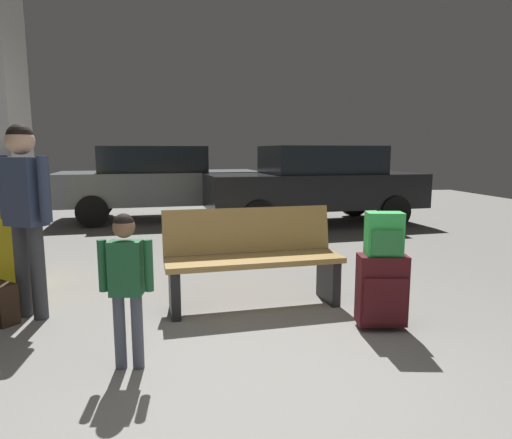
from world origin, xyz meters
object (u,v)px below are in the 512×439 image
adult (25,201)px  backpack_dark_floor (0,304)px  parked_car_far (159,181)px  bench (253,258)px  parked_car_near (314,183)px  child (126,275)px  suitcase (382,290)px  backpack_bright (384,234)px

adult → backpack_dark_floor: (-0.21, -0.12, -0.84)m
parked_car_far → backpack_dark_floor: bearing=-98.6°
bench → parked_car_near: parked_car_near is taller
adult → child: bearing=-47.8°
adult → parked_car_near: adult is taller
suitcase → parked_car_far: 6.66m
child → adult: (-0.95, 1.05, 0.37)m
bench → backpack_dark_floor: bearing=-175.0°
child → parked_car_near: (2.74, 5.56, 0.17)m
adult → backpack_bright: bearing=-12.9°
backpack_bright → adult: size_ratio=0.21×
backpack_bright → backpack_dark_floor: (-3.07, 0.53, -0.60)m
child → parked_car_far: size_ratio=0.24×
child → adult: 1.47m
child → parked_car_near: parked_car_near is taller
suitcase → backpack_dark_floor: suitcase is taller
suitcase → adult: (-2.85, 0.65, 0.69)m
backpack_dark_floor → parked_car_near: 6.09m
child → backpack_bright: bearing=11.9°
suitcase → child: (-1.90, -0.40, 0.31)m
suitcase → backpack_bright: size_ratio=1.78×
backpack_bright → backpack_dark_floor: backpack_bright is taller
bench → parked_car_far: size_ratio=0.39×
backpack_dark_floor → parked_car_far: bearing=81.4°
suitcase → parked_car_near: parked_car_near is taller
backpack_dark_floor → suitcase: bearing=-9.7°
adult → parked_car_far: size_ratio=0.38×
bench → suitcase: 1.19m
parked_car_far → parked_car_near: bearing=-20.1°
backpack_bright → parked_car_near: parked_car_near is taller
backpack_bright → parked_car_near: (0.84, 5.16, 0.03)m
parked_car_far → suitcase: bearing=-70.6°
backpack_dark_floor → parked_car_far: 5.84m
parked_car_near → backpack_bright: bearing=-99.2°
adult → parked_car_far: adult is taller
parked_car_far → parked_car_near: 3.24m
bench → adult: adult is taller
suitcase → child: 1.97m
parked_car_near → child: bearing=-116.3°
backpack_dark_floor → parked_car_far: parked_car_far is taller
backpack_dark_floor → parked_car_far: size_ratio=0.08×
bench → parked_car_far: parked_car_far is taller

